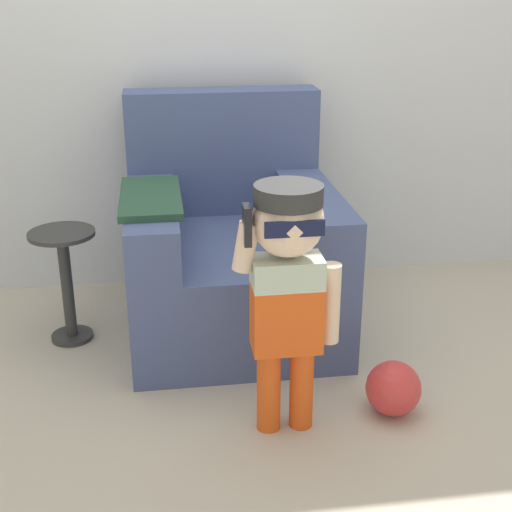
{
  "coord_description": "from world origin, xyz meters",
  "views": [
    {
      "loc": [
        -0.3,
        -2.72,
        1.54
      ],
      "look_at": [
        0.07,
        -0.17,
        0.51
      ],
      "focal_mm": 50.0,
      "sensor_mm": 36.0,
      "label": 1
    }
  ],
  "objects": [
    {
      "name": "ground_plane",
      "position": [
        0.0,
        0.0,
        0.0
      ],
      "size": [
        10.0,
        10.0,
        0.0
      ],
      "primitive_type": "plane",
      "color": "#BCB29E"
    },
    {
      "name": "wall_back",
      "position": [
        0.0,
        0.84,
        1.3
      ],
      "size": [
        10.0,
        0.05,
        2.6
      ],
      "color": "silver",
      "rests_on": "ground_plane"
    },
    {
      "name": "toy_ball",
      "position": [
        0.53,
        -0.55,
        0.1
      ],
      "size": [
        0.21,
        0.21,
        0.21
      ],
      "color": "#D13838",
      "rests_on": "ground_plane"
    },
    {
      "name": "person_child",
      "position": [
        0.12,
        -0.58,
        0.61
      ],
      "size": [
        0.37,
        0.28,
        0.91
      ],
      "color": "#E05119",
      "rests_on": "ground_plane"
    },
    {
      "name": "side_table",
      "position": [
        -0.72,
        0.22,
        0.31
      ],
      "size": [
        0.28,
        0.28,
        0.51
      ],
      "color": "#333333",
      "rests_on": "ground_plane"
    },
    {
      "name": "armchair",
      "position": [
        0.02,
        0.29,
        0.35
      ],
      "size": [
        0.93,
        1.02,
        1.03
      ],
      "color": "#475684",
      "rests_on": "ground_plane"
    }
  ]
}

